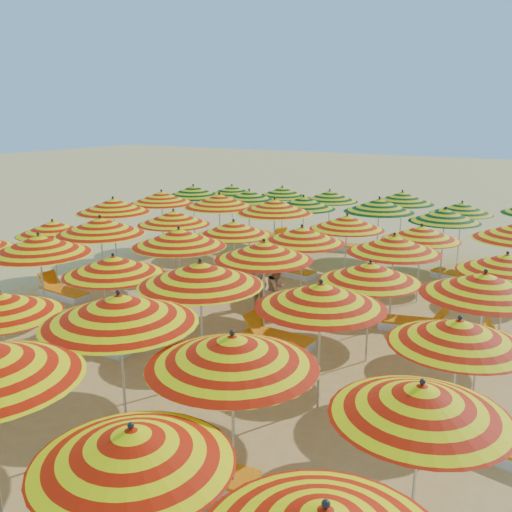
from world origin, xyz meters
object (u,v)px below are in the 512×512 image
umbrella_30 (162,197)px  lounger_17 (337,246)px  umbrella_32 (274,206)px  lounger_5 (99,343)px  umbrella_24 (113,206)px  umbrella_21 (264,251)px  umbrella_17 (459,332)px  lounger_8 (277,338)px  beachgoer_b (277,290)px  umbrella_31 (219,201)px  umbrella_18 (53,228)px  umbrella_22 (370,272)px  umbrella_26 (234,228)px  umbrella_44 (330,196)px  lounger_6 (483,443)px  umbrella_28 (394,244)px  umbrella_29 (507,263)px  umbrella_27 (302,235)px  beachgoer_a (259,284)px  umbrella_33 (347,222)px  umbrella_38 (304,203)px  umbrella_34 (421,233)px  umbrella_46 (462,208)px  lounger_7 (63,292)px  umbrella_4 (132,446)px  umbrella_40 (445,215)px  umbrella_14 (114,265)px  lounger_10 (414,324)px  lounger_4 (201,472)px  umbrella_23 (484,285)px  umbrella_19 (100,226)px  lounger_15 (511,287)px  umbrella_45 (402,198)px  lounger_12 (236,263)px  umbrella_16 (321,295)px  lounger_9 (313,311)px  umbrella_42 (232,190)px  umbrella_8 (0,304)px  umbrella_9 (119,309)px  lounger_14 (459,276)px  lounger_16 (271,236)px  umbrella_20 (179,238)px  umbrella_10 (232,351)px

umbrella_30 → lounger_17: umbrella_30 is taller
umbrella_32 → lounger_5: (-0.53, -7.63, -2.25)m
umbrella_24 → umbrella_21: bearing=-18.4°
umbrella_17 → lounger_8: bearing=152.4°
beachgoer_b → umbrella_31: bearing=44.0°
umbrella_18 → lounger_17: (5.26, 9.70, -1.91)m
umbrella_22 → umbrella_26: size_ratio=1.10×
umbrella_44 → lounger_6: size_ratio=1.62×
umbrella_28 → umbrella_29: umbrella_28 is taller
umbrella_27 → beachgoer_a: 2.01m
umbrella_33 → umbrella_38: size_ratio=0.84×
umbrella_30 → umbrella_34: 10.03m
umbrella_46 → lounger_7: umbrella_46 is taller
umbrella_29 → umbrella_34: size_ratio=0.98×
umbrella_34 → umbrella_4: bearing=-88.7°
umbrella_40 → beachgoer_b: bearing=-116.4°
umbrella_14 → lounger_10: (5.48, 5.04, -1.98)m
umbrella_30 → lounger_4: umbrella_30 is taller
lounger_6 → umbrella_23: bearing=-65.4°
umbrella_31 → lounger_5: size_ratio=1.55×
umbrella_22 → beachgoer_b: (-3.13, 1.48, -1.34)m
umbrella_19 → lounger_10: size_ratio=1.81×
umbrella_4 → lounger_15: umbrella_4 is taller
umbrella_24 → umbrella_45: 10.79m
lounger_12 → beachgoer_a: size_ratio=1.39×
lounger_4 → lounger_8: same height
umbrella_18 → umbrella_23: bearing=-0.7°
umbrella_16 → umbrella_26: size_ratio=1.17×
umbrella_30 → lounger_9: (7.92, -3.15, -2.15)m
umbrella_16 → umbrella_42: umbrella_16 is taller
umbrella_8 → lounger_4: (4.49, 0.01, -1.91)m
lounger_8 → umbrella_34: bearing=-110.1°
umbrella_9 → umbrella_42: bearing=117.0°
umbrella_34 → umbrella_18: bearing=-153.9°
umbrella_19 → lounger_15: size_ratio=1.81×
lounger_14 → umbrella_33: bearing=-121.4°
umbrella_45 → lounger_10: (2.73, -7.56, -2.11)m
umbrella_40 → lounger_16: bearing=163.5°
lounger_15 → umbrella_23: bearing=-67.2°
umbrella_33 → umbrella_34: (2.31, -0.06, -0.07)m
umbrella_20 → umbrella_24: (-4.88, 2.60, 0.07)m
lounger_5 → umbrella_17: bearing=177.5°
umbrella_18 → lounger_5: size_ratio=1.33×
umbrella_9 → umbrella_26: 8.11m
umbrella_9 → lounger_15: bearing=70.0°
umbrella_34 → umbrella_44: umbrella_44 is taller
umbrella_14 → lounger_7: size_ratio=1.37×
umbrella_42 → umbrella_10: bearing=-56.8°
umbrella_18 → umbrella_19: bearing=-2.9°
umbrella_32 → umbrella_33: size_ratio=1.05×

